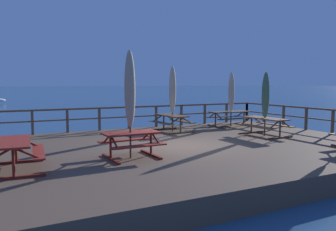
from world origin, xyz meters
The scene contains 13 objects.
ground_plane centered at (0.00, 0.00, 0.00)m, with size 600.00×600.00×0.00m, color navy.
wooden_deck centered at (0.00, 0.00, 0.31)m, with size 15.00×10.26×0.62m, color brown.
railing_waterside_far centered at (0.00, 4.98, 1.35)m, with size 14.80×0.10×1.09m.
railing_side_right centered at (7.35, 0.00, 1.35)m, with size 0.10×10.06×1.09m.
picnic_table_front_left centered at (1.40, 3.13, 1.17)m, with size 1.52×1.93×0.78m.
picnic_table_mid_centre centered at (-5.39, -1.23, 1.18)m, with size 1.56×2.16×0.78m.
picnic_table_mid_right centered at (5.00, 3.50, 1.18)m, with size 2.19×1.48×0.78m.
picnic_table_mid_left centered at (4.33, 0.23, 1.18)m, with size 1.44×2.05×0.78m.
picnic_table_front_right centered at (-2.22, -1.18, 1.17)m, with size 1.70×1.45×0.78m.
patio_umbrella_tall_mid_right centered at (1.44, 3.13, 2.52)m, with size 0.32×0.32×3.00m.
patio_umbrella_short_back centered at (5.07, 3.53, 2.38)m, with size 0.32×0.32×2.78m.
patio_umbrella_short_mid centered at (4.33, 0.24, 2.33)m, with size 0.32×0.32×2.69m.
patio_umbrella_tall_back_right centered at (-2.27, -1.23, 2.64)m, with size 0.32×0.32×3.18m.
Camera 1 is at (-5.76, -10.53, 2.83)m, focal length 36.14 mm.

